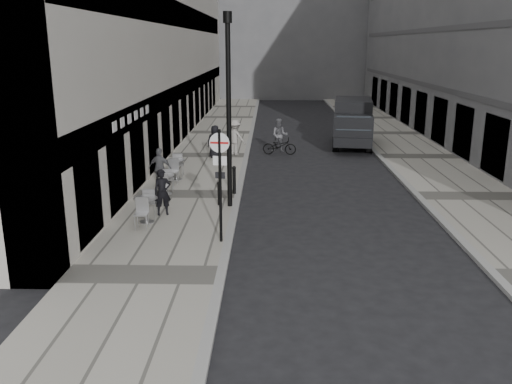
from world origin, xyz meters
The scene contains 16 objects.
ground centered at (0.00, 0.00, 0.00)m, with size 120.00×120.00×0.00m, color black.
sidewalk centered at (-2.00, 18.00, 0.06)m, with size 4.00×60.00×0.12m, color #A09C90.
far_sidewalk centered at (9.00, 18.00, 0.06)m, with size 4.00×60.00×0.12m, color #A09C90.
walking_man centered at (-2.41, 7.67, 0.91)m, with size 0.58×0.38×1.59m, color black.
sign_post centered at (-0.20, 5.12, 2.27)m, with size 0.57×0.13×3.35m.
lamppost centered at (-0.20, 8.77, 3.85)m, with size 0.30×0.30×6.70m.
bollard_near centered at (-0.15, 10.43, 0.63)m, with size 0.14×0.14×1.03m, color black.
bollard_far centered at (-0.60, 8.86, 0.52)m, with size 0.11×0.11×0.81m, color black.
panel_van centered at (6.02, 21.43, 1.50)m, with size 2.82×5.87×2.66m.
cyclist centered at (1.75, 18.81, 0.76)m, with size 1.83×0.74×1.94m.
pedestrian_a centered at (-3.16, 11.09, 0.95)m, with size 0.97×0.41×1.66m, color #595A5E.
pedestrian_b centered at (-0.60, 18.17, 1.04)m, with size 1.19×0.69×1.85m, color #A49E97.
pedestrian_c centered at (-1.56, 17.29, 0.96)m, with size 0.82×0.53×1.68m, color black.
cafe_table_near centered at (-2.80, 6.82, 0.62)m, with size 0.77×1.74×0.99m.
cafe_table_mid centered at (-2.80, 12.63, 0.64)m, with size 0.80×1.81×1.03m.
cafe_table_far centered at (-2.80, 10.30, 0.57)m, with size 0.69×1.56×0.89m.
Camera 1 is at (1.22, -9.97, 5.79)m, focal length 38.00 mm.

